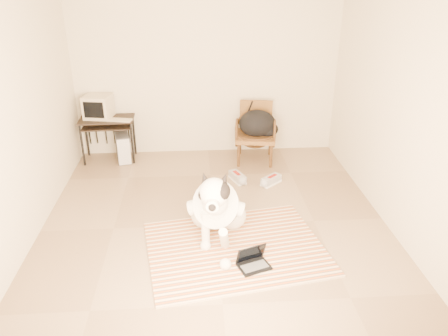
{
  "coord_description": "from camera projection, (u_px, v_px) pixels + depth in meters",
  "views": [
    {
      "loc": [
        -0.2,
        -4.33,
        2.77
      ],
      "look_at": [
        0.09,
        -0.25,
        0.85
      ],
      "focal_mm": 35.0,
      "sensor_mm": 36.0,
      "label": 1
    }
  ],
  "objects": [
    {
      "name": "computer_desk",
      "position": [
        107.0,
        125.0,
        6.55
      ],
      "size": [
        0.82,
        0.47,
        0.67
      ],
      "color": "black",
      "rests_on": "floor"
    },
    {
      "name": "pc_tower",
      "position": [
        123.0,
        147.0,
        6.7
      ],
      "size": [
        0.29,
        0.49,
        0.43
      ],
      "color": "#4E4E51",
      "rests_on": "floor"
    },
    {
      "name": "crt_monitor",
      "position": [
        98.0,
        106.0,
        6.49
      ],
      "size": [
        0.44,
        0.42,
        0.34
      ],
      "color": "#C3B598",
      "rests_on": "computer_desk"
    },
    {
      "name": "wall_front",
      "position": [
        233.0,
        238.0,
        2.49
      ],
      "size": [
        4.5,
        0.0,
        4.5
      ],
      "primitive_type": "plane",
      "rotation": [
        -1.57,
        0.0,
        0.0
      ],
      "color": "beige",
      "rests_on": "floor"
    },
    {
      "name": "wall_back",
      "position": [
        207.0,
        67.0,
        6.55
      ],
      "size": [
        4.5,
        0.0,
        4.5
      ],
      "primitive_type": "plane",
      "rotation": [
        1.57,
        0.0,
        0.0
      ],
      "color": "beige",
      "rests_on": "floor"
    },
    {
      "name": "backpack",
      "position": [
        259.0,
        124.0,
        6.5
      ],
      "size": [
        0.59,
        0.45,
        0.4
      ],
      "color": "black",
      "rests_on": "rattan_chair"
    },
    {
      "name": "sneaker_left",
      "position": [
        237.0,
        177.0,
        6.11
      ],
      "size": [
        0.24,
        0.35,
        0.11
      ],
      "color": "white",
      "rests_on": "floor"
    },
    {
      "name": "floor",
      "position": [
        215.0,
        225.0,
        5.1
      ],
      "size": [
        4.5,
        4.5,
        0.0
      ],
      "primitive_type": "plane",
      "color": "#8E7457",
      "rests_on": "ground"
    },
    {
      "name": "sneaker_right",
      "position": [
        271.0,
        180.0,
        6.03
      ],
      "size": [
        0.33,
        0.31,
        0.11
      ],
      "color": "white",
      "rests_on": "floor"
    },
    {
      "name": "laptop",
      "position": [
        253.0,
        261.0,
        4.36
      ],
      "size": [
        0.37,
        0.32,
        0.22
      ],
      "color": "black",
      "rests_on": "rug"
    },
    {
      "name": "wall_left",
      "position": [
        16.0,
        119.0,
        4.4
      ],
      "size": [
        0.0,
        4.5,
        4.5
      ],
      "primitive_type": "plane",
      "rotation": [
        1.57,
        0.0,
        1.57
      ],
      "color": "beige",
      "rests_on": "floor"
    },
    {
      "name": "rattan_chair",
      "position": [
        255.0,
        132.0,
        6.63
      ],
      "size": [
        0.65,
        0.64,
        0.88
      ],
      "color": "brown",
      "rests_on": "floor"
    },
    {
      "name": "rug",
      "position": [
        236.0,
        248.0,
        4.66
      ],
      "size": [
        2.05,
        1.69,
        0.02
      ],
      "color": "#C05726",
      "rests_on": "floor"
    },
    {
      "name": "dog",
      "position": [
        217.0,
        207.0,
        4.71
      ],
      "size": [
        0.63,
        1.33,
        0.95
      ],
      "color": "white",
      "rests_on": "rug"
    },
    {
      "name": "desk_keyboard",
      "position": [
        120.0,
        120.0,
        6.41
      ],
      "size": [
        0.37,
        0.2,
        0.02
      ],
      "primitive_type": "cube",
      "rotation": [
        0.0,
        0.0,
        -0.22
      ],
      "color": "#C3B598",
      "rests_on": "computer_desk"
    },
    {
      "name": "wall_right",
      "position": [
        401.0,
        110.0,
        4.65
      ],
      "size": [
        0.0,
        4.5,
        4.5
      ],
      "primitive_type": "plane",
      "rotation": [
        1.57,
        0.0,
        -1.57
      ],
      "color": "beige",
      "rests_on": "floor"
    }
  ]
}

